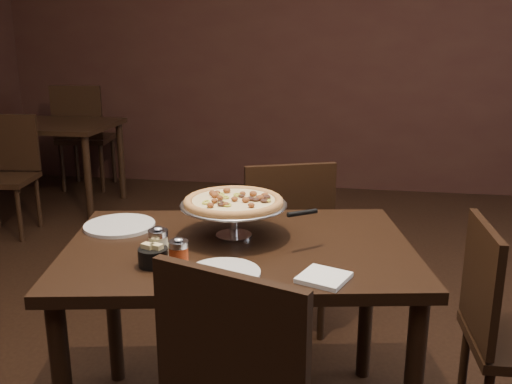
# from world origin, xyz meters

# --- Properties ---
(room) EXTENTS (6.04, 7.04, 2.84)m
(room) POSITION_xyz_m (0.06, 0.03, 1.40)
(room) COLOR black
(room) RESTS_ON ground
(dining_table) EXTENTS (1.30, 0.99, 0.73)m
(dining_table) POSITION_xyz_m (-0.05, -0.02, 0.64)
(dining_table) COLOR black
(dining_table) RESTS_ON ground
(background_table) EXTENTS (1.14, 0.76, 0.72)m
(background_table) POSITION_xyz_m (-2.20, 2.50, 0.62)
(background_table) COLOR black
(background_table) RESTS_ON ground
(pizza_stand) EXTENTS (0.38, 0.38, 0.16)m
(pizza_stand) POSITION_xyz_m (-0.08, 0.06, 0.86)
(pizza_stand) COLOR silver
(pizza_stand) RESTS_ON dining_table
(parmesan_shaker) EXTENTS (0.06, 0.06, 0.11)m
(parmesan_shaker) POSITION_xyz_m (-0.27, -0.19, 0.78)
(parmesan_shaker) COLOR #F5F0BE
(parmesan_shaker) RESTS_ON dining_table
(pepper_flake_shaker) EXTENTS (0.06, 0.06, 0.11)m
(pepper_flake_shaker) POSITION_xyz_m (-0.18, -0.27, 0.78)
(pepper_flake_shaker) COLOR maroon
(pepper_flake_shaker) RESTS_ON dining_table
(packet_caddy) EXTENTS (0.09, 0.09, 0.07)m
(packet_caddy) POSITION_xyz_m (-0.27, -0.24, 0.76)
(packet_caddy) COLOR black
(packet_caddy) RESTS_ON dining_table
(napkin_stack) EXTENTS (0.17, 0.17, 0.01)m
(napkin_stack) POSITION_xyz_m (0.25, -0.26, 0.74)
(napkin_stack) COLOR white
(napkin_stack) RESTS_ON dining_table
(plate_left) EXTENTS (0.26, 0.26, 0.01)m
(plate_left) POSITION_xyz_m (-0.52, 0.08, 0.74)
(plate_left) COLOR silver
(plate_left) RESTS_ON dining_table
(plate_near) EXTENTS (0.22, 0.22, 0.01)m
(plate_near) POSITION_xyz_m (-0.05, -0.27, 0.74)
(plate_near) COLOR silver
(plate_near) RESTS_ON dining_table
(serving_spatula) EXTENTS (0.15, 0.15, 0.02)m
(serving_spatula) POSITION_xyz_m (0.16, -0.02, 0.85)
(serving_spatula) COLOR silver
(serving_spatula) RESTS_ON pizza_stand
(chair_far) EXTENTS (0.53, 0.53, 0.88)m
(chair_far) POSITION_xyz_m (0.02, 0.71, 0.48)
(chair_far) COLOR black
(chair_far) RESTS_ON ground
(chair_side) EXTENTS (0.40, 0.40, 0.81)m
(chair_side) POSITION_xyz_m (0.88, 0.09, 0.44)
(chair_side) COLOR black
(chair_side) RESTS_ON ground
(bg_chair_far) EXTENTS (0.51, 0.51, 0.98)m
(bg_chair_far) POSITION_xyz_m (-2.14, 3.07, 0.53)
(bg_chair_far) COLOR black
(bg_chair_far) RESTS_ON ground
(bg_chair_near) EXTENTS (0.45, 0.45, 0.86)m
(bg_chair_near) POSITION_xyz_m (-2.15, 1.87, 0.47)
(bg_chair_near) COLOR black
(bg_chair_near) RESTS_ON ground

